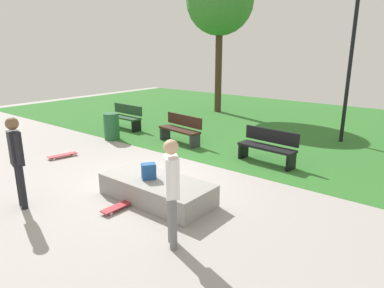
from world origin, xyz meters
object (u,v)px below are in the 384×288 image
at_px(skateboard_spare, 63,155).
at_px(park_bench_near_path, 268,146).
at_px(backpack_on_ledge, 149,171).
at_px(skater_performing_trick, 172,185).
at_px(tree_leaning_ash, 220,1).
at_px(park_bench_far_right, 125,116).
at_px(trash_bin, 112,126).
at_px(concrete_ledge, 157,190).
at_px(skater_watching, 17,155).
at_px(park_bench_by_oak, 181,129).
at_px(lamp_post, 352,51).
at_px(skateboard_by_ledge, 120,206).

height_order(skateboard_spare, park_bench_near_path, park_bench_near_path).
bearing_deg(park_bench_near_path, backpack_on_ledge, -102.71).
relative_size(skater_performing_trick, tree_leaning_ash, 0.26).
relative_size(park_bench_near_path, park_bench_far_right, 1.01).
distance_m(backpack_on_ledge, skater_performing_trick, 1.84).
bearing_deg(trash_bin, concrete_ledge, -28.77).
height_order(backpack_on_ledge, tree_leaning_ash, tree_leaning_ash).
xyz_separation_m(skater_watching, skateboard_spare, (-2.26, 2.21, -0.99)).
bearing_deg(park_bench_near_path, trash_bin, -168.76).
distance_m(skater_watching, skateboard_spare, 3.31).
distance_m(skater_performing_trick, tree_leaning_ash, 12.55).
distance_m(skateboard_spare, trash_bin, 2.25).
xyz_separation_m(skater_performing_trick, park_bench_by_oak, (-3.83, 4.69, -0.54)).
relative_size(skateboard_spare, tree_leaning_ash, 0.12).
height_order(park_bench_near_path, lamp_post, lamp_post).
bearing_deg(skateboard_by_ledge, park_bench_near_path, 77.50).
bearing_deg(park_bench_by_oak, park_bench_near_path, -1.48).
relative_size(skater_performing_trick, skateboard_by_ledge, 2.16).
distance_m(skater_watching, park_bench_near_path, 6.00).
relative_size(park_bench_by_oak, park_bench_near_path, 1.01).
bearing_deg(skateboard_by_ledge, trash_bin, 142.93).
bearing_deg(park_bench_far_right, park_bench_by_oak, -4.73).
distance_m(concrete_ledge, skateboard_by_ledge, 0.81).
xyz_separation_m(backpack_on_ledge, lamp_post, (1.72, 7.18, 2.31)).
height_order(skateboard_by_ledge, park_bench_far_right, park_bench_far_right).
bearing_deg(park_bench_by_oak, skater_watching, -83.42).
bearing_deg(park_bench_far_right, trash_bin, -56.44).
height_order(backpack_on_ledge, park_bench_far_right, park_bench_far_right).
bearing_deg(trash_bin, park_bench_by_oak, 27.99).
xyz_separation_m(park_bench_by_oak, tree_leaning_ash, (-2.33, 5.48, 4.54)).
bearing_deg(park_bench_near_path, tree_leaning_ash, 134.51).
distance_m(park_bench_near_path, lamp_post, 4.40).
relative_size(backpack_on_ledge, skateboard_spare, 0.39).
relative_size(concrete_ledge, skater_performing_trick, 1.37).
xyz_separation_m(skateboard_spare, park_bench_by_oak, (1.62, 3.29, 0.42)).
xyz_separation_m(park_bench_by_oak, trash_bin, (-2.12, -1.13, -0.03)).
relative_size(backpack_on_ledge, skater_watching, 0.18).
relative_size(backpack_on_ledge, skateboard_by_ledge, 0.40).
distance_m(park_bench_by_oak, park_bench_near_path, 3.14).
distance_m(park_bench_near_path, trash_bin, 5.37).
bearing_deg(park_bench_near_path, skateboard_by_ledge, -102.50).
height_order(backpack_on_ledge, park_bench_by_oak, park_bench_by_oak).
distance_m(skater_watching, tree_leaning_ash, 12.05).
bearing_deg(skater_watching, skateboard_by_ledge, 35.87).
relative_size(concrete_ledge, lamp_post, 0.48).
bearing_deg(skater_watching, backpack_on_ledge, 46.68).
xyz_separation_m(backpack_on_ledge, skater_performing_trick, (1.51, -0.97, 0.40)).
bearing_deg(park_bench_by_oak, lamp_post, 40.59).
distance_m(skater_performing_trick, park_bench_by_oak, 6.08).
xyz_separation_m(skateboard_by_ledge, skateboard_spare, (-3.81, 1.09, 0.00)).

